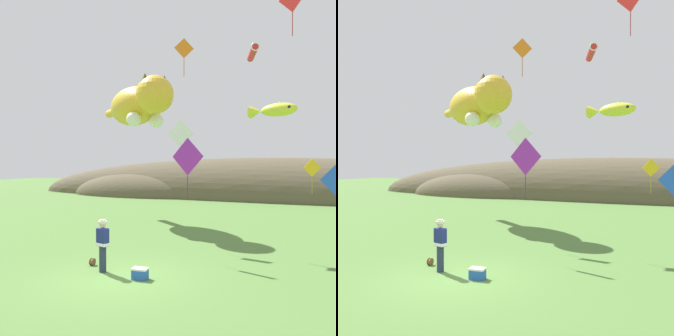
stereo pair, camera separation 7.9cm
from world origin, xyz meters
The scene contains 12 objects.
ground_plane centered at (0.00, 0.00, 0.00)m, with size 120.00×120.00×0.00m, color #517A38.
distant_hill_ridge centered at (-1.35, 29.00, 0.00)m, with size 56.83×10.84×8.42m.
festival_attendant centered at (-0.83, 0.40, 0.95)m, with size 0.47×0.36×1.77m.
kite_spool centered at (-1.63, 0.93, 0.13)m, with size 0.13×0.26×0.26m.
picnic_cooler centered at (0.70, 0.20, 0.18)m, with size 0.52×0.38×0.36m.
kite_giant_cat centered at (-4.71, 10.13, 7.24)m, with size 7.63×6.55×2.83m.
kite_fish_windsock centered at (3.64, 8.43, 6.25)m, with size 2.51×1.32×0.75m.
kite_tube_streamer centered at (2.36, 9.82, 9.54)m, with size 1.06×2.24×0.44m.
kite_diamond_white centered at (-0.08, 5.63, 5.01)m, with size 1.29×0.04×2.19m.
kite_diamond_orange centered at (-0.46, 7.01, 9.32)m, with size 0.83×0.56×1.89m.
kite_diamond_gold centered at (5.31, 10.58, 3.41)m, with size 0.87×0.39×1.84m.
kite_diamond_violet centered at (1.07, 3.47, 3.93)m, with size 1.43×0.39×2.38m.
Camera 1 is at (6.27, -10.24, 3.71)m, focal length 40.00 mm.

